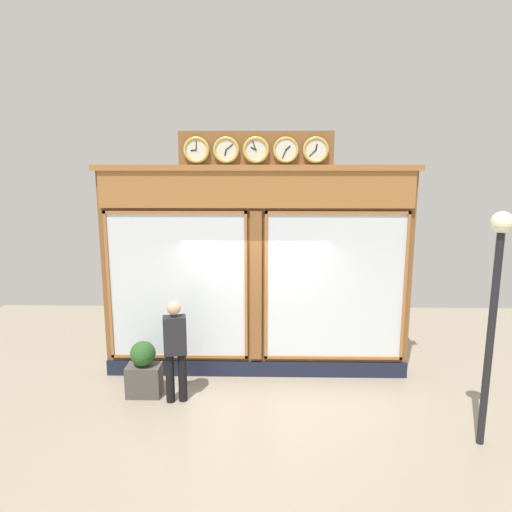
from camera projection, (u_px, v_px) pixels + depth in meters
name	position (u px, v px, depth m)	size (l,w,h in m)	color
ground_plane	(251.00, 476.00, 5.75)	(14.00, 14.00, 0.00)	gray
shop_facade	(256.00, 271.00, 8.25)	(5.55, 0.42, 4.33)	brown
pedestrian	(175.00, 347.00, 7.41)	(0.40, 0.29, 1.69)	black
street_lamp	(495.00, 293.00, 6.02)	(0.28, 0.28, 3.21)	black
planter_box	(144.00, 380.00, 7.73)	(0.56, 0.36, 0.53)	#4C4742
planter_shrub	(143.00, 354.00, 7.64)	(0.41, 0.41, 0.41)	#285623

